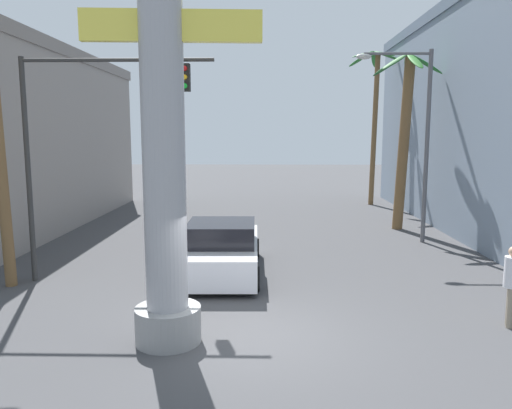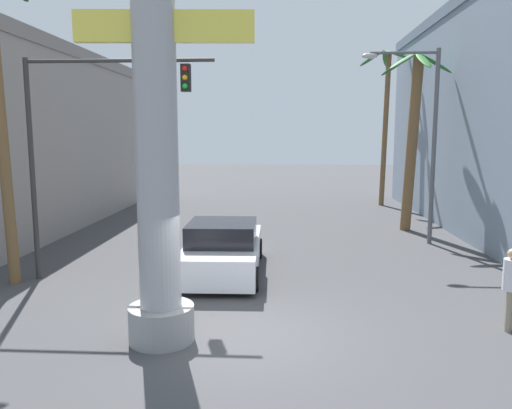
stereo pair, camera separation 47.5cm
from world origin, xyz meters
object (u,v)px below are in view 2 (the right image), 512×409
street_lamp (422,127)px  neon_sign_pole (154,50)px  palm_tree_far_right (385,104)px  palm_tree_near_left (0,90)px  pedestrian_by_sign (511,283)px  car_lead (223,249)px  palm_tree_mid_right (412,129)px  traffic_light_mast (85,126)px

street_lamp → neon_sign_pole: bearing=-128.3°
neon_sign_pole → palm_tree_far_right: neon_sign_pole is taller
palm_tree_near_left → pedestrian_by_sign: size_ratio=4.75×
car_lead → palm_tree_far_right: size_ratio=0.58×
palm_tree_far_right → palm_tree_near_left: bearing=-128.8°
neon_sign_pole → palm_tree_near_left: bearing=145.2°
pedestrian_by_sign → car_lead: bearing=148.9°
neon_sign_pole → palm_tree_near_left: size_ratio=1.44×
neon_sign_pole → palm_tree_near_left: neon_sign_pole is taller
neon_sign_pole → palm_tree_mid_right: neon_sign_pole is taller
palm_tree_near_left → car_lead: bearing=13.9°
neon_sign_pole → street_lamp: bearing=51.7°
car_lead → pedestrian_by_sign: size_ratio=2.90×
traffic_light_mast → palm_tree_far_right: bearing=54.8°
neon_sign_pole → street_lamp: size_ratio=1.68×
palm_tree_far_right → traffic_light_mast: bearing=-125.2°
palm_tree_near_left → neon_sign_pole: bearing=-34.8°
palm_tree_far_right → palm_tree_mid_right: bearing=-92.4°
street_lamp → palm_tree_near_left: palm_tree_near_left is taller
car_lead → palm_tree_near_left: 7.24m
traffic_light_mast → palm_tree_mid_right: size_ratio=0.82×
traffic_light_mast → car_lead: (3.57, 0.84, -3.53)m
traffic_light_mast → palm_tree_near_left: bearing=-164.7°
traffic_light_mast → palm_tree_near_left: (-1.98, -0.54, 0.91)m
palm_tree_near_left → traffic_light_mast: bearing=15.3°
palm_tree_near_left → pedestrian_by_sign: (11.95, -2.49, -4.13)m
pedestrian_by_sign → traffic_light_mast: bearing=163.1°
traffic_light_mast → street_lamp: bearing=27.0°
car_lead → street_lamp: bearing=33.4°
traffic_light_mast → car_lead: size_ratio=1.21×
car_lead → pedestrian_by_sign: pedestrian_by_sign is taller
car_lead → palm_tree_mid_right: size_ratio=0.68×
traffic_light_mast → pedestrian_by_sign: bearing=-16.9°
street_lamp → traffic_light_mast: bearing=-153.0°
traffic_light_mast → palm_tree_mid_right: 13.12m
palm_tree_far_right → pedestrian_by_sign: bearing=-92.7°
traffic_light_mast → palm_tree_near_left: size_ratio=0.74×
palm_tree_far_right → pedestrian_by_sign: (-0.87, -18.44, -4.64)m
palm_tree_near_left → palm_tree_mid_right: palm_tree_near_left is taller
palm_tree_near_left → palm_tree_far_right: bearing=51.2°
palm_tree_far_right → pedestrian_by_sign: size_ratio=5.02×
street_lamp → palm_tree_far_right: palm_tree_far_right is taller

